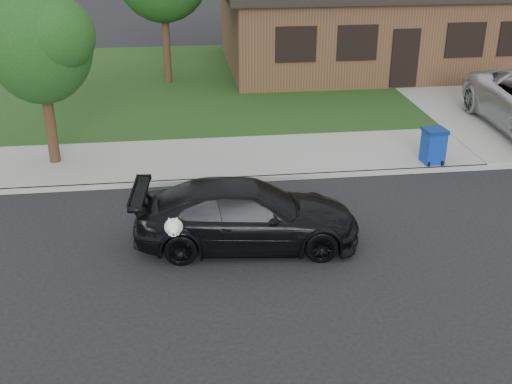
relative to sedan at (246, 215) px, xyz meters
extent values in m
plane|color=black|center=(2.95, -0.34, -0.66)|extent=(120.00, 120.00, 0.00)
cube|color=gray|center=(2.95, 4.66, -0.60)|extent=(60.00, 3.00, 0.12)
cube|color=gray|center=(2.95, 3.16, -0.60)|extent=(60.00, 0.12, 0.12)
cube|color=#193814|center=(2.95, 12.66, -0.59)|extent=(60.00, 13.00, 0.13)
cube|color=gray|center=(8.95, 9.66, -0.59)|extent=(4.50, 13.00, 0.14)
imported|color=black|center=(0.01, 0.01, 0.00)|extent=(4.67, 2.22, 1.31)
ellipsoid|color=white|center=(-1.45, -0.85, 0.26)|extent=(0.34, 0.40, 0.30)
sphere|color=white|center=(-1.45, -1.08, 0.36)|extent=(0.26, 0.26, 0.26)
cube|color=white|center=(-1.45, -1.21, 0.32)|extent=(0.09, 0.12, 0.07)
sphere|color=black|center=(-1.45, -1.27, 0.32)|extent=(0.04, 0.04, 0.04)
cone|color=white|center=(-1.52, -1.03, 0.50)|extent=(0.11, 0.11, 0.14)
cone|color=white|center=(-1.39, -1.03, 0.50)|extent=(0.11, 0.11, 0.14)
cube|color=navy|center=(5.31, 3.53, -0.12)|extent=(0.55, 0.55, 0.83)
cube|color=navy|center=(5.31, 3.53, 0.34)|extent=(0.60, 0.60, 0.09)
cylinder|color=black|center=(5.13, 3.27, -0.47)|extent=(0.06, 0.13, 0.13)
cylinder|color=black|center=(5.50, 3.27, -0.47)|extent=(0.06, 0.13, 0.13)
cube|color=#422B1C|center=(6.95, 14.66, 0.97)|extent=(12.00, 8.00, 3.00)
cube|color=black|center=(6.95, 10.63, 0.57)|extent=(1.00, 0.06, 2.10)
cube|color=black|center=(2.95, 10.64, 1.17)|extent=(1.30, 0.05, 1.10)
cube|color=black|center=(5.15, 10.64, 1.17)|extent=(1.30, 0.05, 1.10)
cube|color=black|center=(9.15, 10.64, 1.17)|extent=(1.30, 0.05, 1.10)
cylinder|color=#332114|center=(-1.55, 12.66, 0.71)|extent=(0.28, 0.28, 2.48)
cylinder|color=#332114|center=(-4.55, 4.86, 0.36)|extent=(0.28, 0.28, 1.80)
ellipsoid|color=#143811|center=(-4.55, 4.86, 2.56)|extent=(2.60, 2.60, 2.99)
sphere|color=#26591E|center=(-4.03, 4.47, 2.82)|extent=(1.82, 1.82, 1.82)
camera|label=1|loc=(-1.26, -11.47, 5.77)|focal=45.00mm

